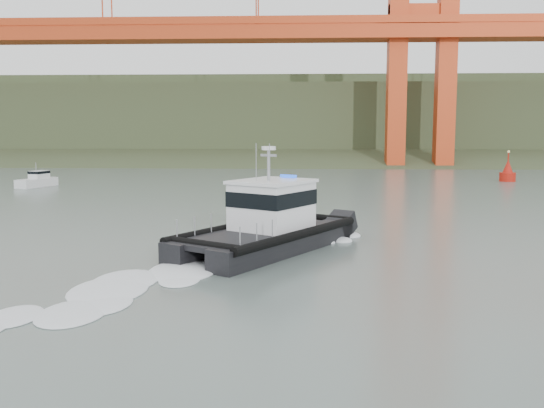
{
  "coord_description": "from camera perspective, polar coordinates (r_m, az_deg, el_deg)",
  "views": [
    {
      "loc": [
        2.18,
        -27.38,
        6.69
      ],
      "look_at": [
        0.61,
        6.48,
        2.4
      ],
      "focal_mm": 40.0,
      "sensor_mm": 36.0,
      "label": 1
    }
  ],
  "objects": [
    {
      "name": "patrol_boat",
      "position": [
        33.27,
        -0.35,
        -1.81
      ],
      "size": [
        10.12,
        12.6,
        5.88
      ],
      "rotation": [
        0.0,
        0.0,
        -0.56
      ],
      "color": "black",
      "rests_on": "ground"
    },
    {
      "name": "headlands",
      "position": [
        152.89,
        1.86,
        7.34
      ],
      "size": [
        500.0,
        105.36,
        27.12
      ],
      "color": "#354527",
      "rests_on": "ground"
    },
    {
      "name": "nav_buoy",
      "position": [
        81.3,
        21.3,
        2.76
      ],
      "size": [
        1.96,
        1.96,
        4.08
      ],
      "color": "#AB160B",
      "rests_on": "ground"
    },
    {
      "name": "motorboat",
      "position": [
        73.88,
        -21.21,
        2.08
      ],
      "size": [
        3.24,
        5.41,
        2.82
      ],
      "rotation": [
        0.0,
        0.0,
        -0.32
      ],
      "color": "silver",
      "rests_on": "ground"
    },
    {
      "name": "ground",
      "position": [
        28.27,
        -1.86,
        -6.48
      ],
      "size": [
        400.0,
        400.0,
        0.0
      ],
      "primitive_type": "plane",
      "color": "#505F58",
      "rests_on": "ground"
    }
  ]
}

